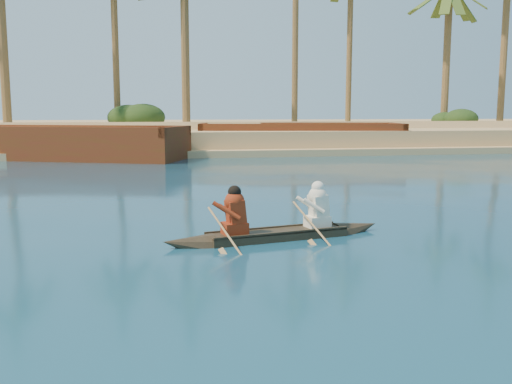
{
  "coord_description": "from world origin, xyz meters",
  "views": [
    {
      "loc": [
        5.54,
        -7.29,
        2.37
      ],
      "look_at": [
        7.75,
        4.29,
        0.71
      ],
      "focal_mm": 40.0,
      "sensor_mm": 36.0,
      "label": 1
    }
  ],
  "objects": [
    {
      "name": "sandy_embankment",
      "position": [
        0.0,
        46.89,
        0.53
      ],
      "size": [
        150.0,
        51.0,
        1.5
      ],
      "color": "tan",
      "rests_on": "ground"
    },
    {
      "name": "canoe",
      "position": [
        7.9,
        2.96,
        0.23
      ],
      "size": [
        4.43,
        1.46,
        1.21
      ],
      "rotation": [
        0.0,
        0.0,
        0.2
      ],
      "color": "#342B1C",
      "rests_on": "ground"
    },
    {
      "name": "shrub_cluster",
      "position": [
        0.0,
        31.5,
        1.2
      ],
      "size": [
        100.0,
        6.0,
        2.4
      ],
      "primitive_type": null,
      "color": "#193814",
      "rests_on": "ground"
    },
    {
      "name": "barge_mid",
      "position": [
        1.6,
        22.99,
        0.69
      ],
      "size": [
        12.4,
        8.08,
        1.97
      ],
      "rotation": [
        0.0,
        0.0,
        -0.39
      ],
      "color": "#5C2013",
      "rests_on": "ground"
    },
    {
      "name": "barge_right",
      "position": [
        14.67,
        26.19,
        0.7
      ],
      "size": [
        12.56,
        6.17,
        2.0
      ],
      "rotation": [
        0.0,
        0.0,
        -0.19
      ],
      "color": "#5C2013",
      "rests_on": "ground"
    },
    {
      "name": "palm_grove",
      "position": [
        0.0,
        35.0,
        8.0
      ],
      "size": [
        110.0,
        14.0,
        16.0
      ],
      "primitive_type": null,
      "color": "#35501C",
      "rests_on": "ground"
    }
  ]
}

